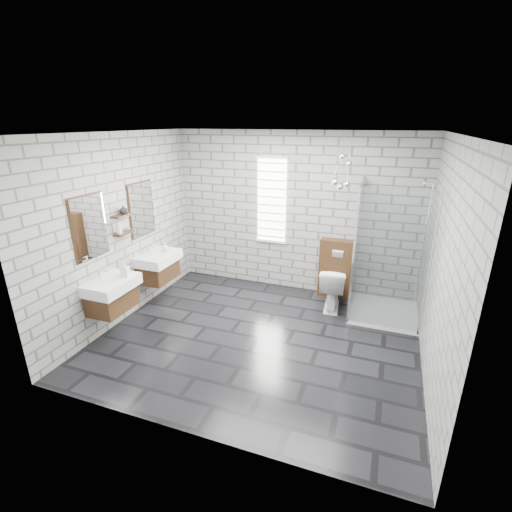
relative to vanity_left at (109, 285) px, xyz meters
The scene contains 20 objects.
floor 2.14m from the vanity_left, 17.56° to the left, with size 4.20×3.60×0.02m, color black.
ceiling 2.80m from the vanity_left, 17.56° to the left, with size 4.20×3.60×0.02m, color white.
wall_back 3.13m from the vanity_left, 51.69° to the left, with size 4.20×0.02×2.70m, color #999A94.
wall_front 2.33m from the vanity_left, 32.31° to the right, with size 4.20×0.02×2.70m, color #999A94.
wall_left 0.87m from the vanity_left, 108.57° to the left, with size 0.02×3.60×2.70m, color #999A94.
wall_right 4.11m from the vanity_left, ahead, with size 0.02×3.60×2.70m, color #999A94.
vanity_left is the anchor object (origin of this frame).
vanity_right 1.09m from the vanity_left, 90.00° to the left, with size 0.47×0.70×1.57m.
shelf_lower 0.80m from the vanity_left, 102.51° to the left, with size 0.14×0.30×0.03m, color #412714.
shelf_upper 1.00m from the vanity_left, 102.51° to the left, with size 0.14×0.30×0.03m, color #412714.
window 2.93m from the vanity_left, 57.72° to the left, with size 0.56×0.05×1.48m.
cistern_panel 3.56m from the vanity_left, 40.40° to the left, with size 0.60×0.20×1.00m, color #412714.
flush_plate 3.49m from the vanity_left, 39.08° to the left, with size 0.18×0.01×0.12m, color silver.
shower_enclosure 3.86m from the vanity_left, 27.66° to the left, with size 1.00×1.00×2.03m.
pendant_cluster 3.62m from the vanity_left, 36.04° to the left, with size 0.26×0.25×0.84m.
toilet 3.31m from the vanity_left, 34.51° to the left, with size 0.39×0.68×0.69m, color white.
soap_bottle_a 0.30m from the vanity_left, 45.91° to the left, with size 0.09×0.10×0.21m, color #B2B2B2.
soap_bottle_b 1.23m from the vanity_left, 85.07° to the left, with size 0.12×0.12×0.15m, color #B2B2B2.
soap_bottle_c 0.83m from the vanity_left, 103.74° to the left, with size 0.08×0.08×0.21m, color #B2B2B2.
vase 1.09m from the vanity_left, 100.68° to the left, with size 0.12×0.12×0.12m, color #B2B2B2.
Camera 1 is at (1.49, -4.18, 2.83)m, focal length 26.00 mm.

